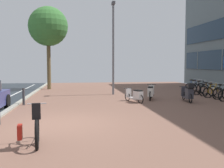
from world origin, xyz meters
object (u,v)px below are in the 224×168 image
(bicycle_rack_04, at_px, (208,91))
(bollard_far, at_px, (24,97))
(bicycle_rack_06, at_px, (196,88))
(bicycle_rack_07, at_px, (193,87))
(bicycle_foreground, at_px, (36,129))
(scooter_far, at_px, (188,93))
(bicycle_rack_02, at_px, (222,94))
(street_tree, at_px, (48,27))
(bicycle_rack_05, at_px, (201,89))
(scooter_near, at_px, (136,95))
(bicycle_rack_03, at_px, (213,92))
(lamp_post, at_px, (113,44))
(scooter_mid, at_px, (151,92))

(bicycle_rack_04, height_order, bollard_far, bicycle_rack_04)
(bicycle_rack_06, relative_size, bicycle_rack_07, 1.05)
(bicycle_foreground, xyz_separation_m, scooter_far, (6.97, 6.61, 0.07))
(bicycle_rack_02, height_order, street_tree, street_tree)
(bicycle_rack_02, bearing_deg, street_tree, 143.30)
(bicycle_rack_07, distance_m, scooter_far, 5.32)
(scooter_far, bearing_deg, bicycle_rack_02, 16.41)
(bicycle_foreground, bearing_deg, bicycle_rack_02, 38.05)
(bicycle_foreground, height_order, bicycle_rack_02, bicycle_foreground)
(bicycle_rack_05, bearing_deg, bollard_far, -164.55)
(bicycle_rack_02, height_order, scooter_near, bicycle_rack_02)
(bicycle_rack_05, bearing_deg, bicycle_rack_04, -82.62)
(bicycle_foreground, distance_m, bicycle_rack_03, 12.28)
(bicycle_rack_06, bearing_deg, street_tree, 156.14)
(bicycle_rack_03, bearing_deg, bicycle_rack_04, 81.64)
(bicycle_rack_05, distance_m, street_tree, 12.62)
(bicycle_rack_07, bearing_deg, bicycle_rack_03, -94.13)
(bicycle_rack_06, height_order, bicycle_rack_07, bicycle_rack_06)
(bicycle_rack_05, distance_m, bollard_far, 11.21)
(bicycle_foreground, distance_m, bollard_far, 6.91)
(scooter_near, xyz_separation_m, lamp_post, (-0.67, 3.72, 3.00))
(bicycle_rack_04, bearing_deg, bicycle_rack_06, 91.08)
(bicycle_rack_02, height_order, bicycle_rack_04, bicycle_rack_04)
(scooter_near, height_order, bollard_far, bollard_far)
(lamp_post, bearing_deg, bicycle_foreground, -108.13)
(bicycle_rack_03, xyz_separation_m, scooter_near, (-5.08, -1.21, 0.04))
(bicycle_rack_04, bearing_deg, street_tree, 149.31)
(scooter_mid, height_order, bollard_far, bollard_far)
(bicycle_rack_05, relative_size, street_tree, 0.21)
(scooter_near, bearing_deg, bicycle_rack_06, 34.94)
(scooter_far, bearing_deg, street_tree, 133.60)
(bicycle_rack_02, distance_m, street_tree, 13.91)
(bicycle_foreground, distance_m, scooter_far, 9.61)
(bicycle_rack_04, relative_size, bollard_far, 1.58)
(lamp_post, bearing_deg, scooter_far, -48.97)
(bicycle_rack_03, distance_m, bicycle_rack_04, 0.81)
(bicycle_rack_03, height_order, bollard_far, bicycle_rack_03)
(bicycle_rack_03, distance_m, scooter_far, 2.71)
(bicycle_rack_07, height_order, scooter_near, bicycle_rack_07)
(bicycle_foreground, distance_m, lamp_post, 11.56)
(scooter_mid, distance_m, scooter_far, 2.09)
(bicycle_foreground, distance_m, scooter_mid, 9.37)
(scooter_mid, relative_size, bollard_far, 2.02)
(bicycle_rack_04, xyz_separation_m, bicycle_rack_06, (-0.03, 1.60, 0.02))
(bicycle_rack_06, bearing_deg, lamp_post, 178.92)
(bicycle_rack_07, relative_size, scooter_near, 0.88)
(bicycle_rack_03, bearing_deg, bicycle_foreground, -138.66)
(bicycle_rack_06, relative_size, bollard_far, 1.70)
(scooter_mid, bearing_deg, bollard_far, -171.25)
(bicycle_rack_03, height_order, scooter_near, bicycle_rack_03)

